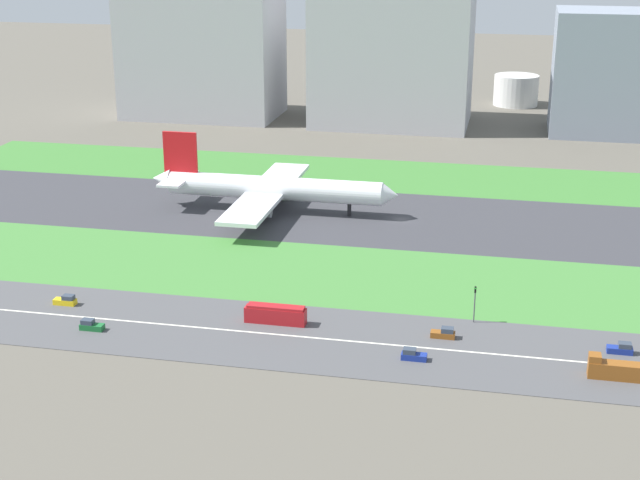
% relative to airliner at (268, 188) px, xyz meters
% --- Properties ---
extents(ground_plane, '(800.00, 800.00, 0.00)m').
position_rel_airliner_xyz_m(ground_plane, '(34.49, -0.00, -6.23)').
color(ground_plane, '#5B564C').
extents(runway, '(280.00, 46.00, 0.10)m').
position_rel_airliner_xyz_m(runway, '(34.49, -0.00, -6.18)').
color(runway, '#38383D').
rests_on(runway, ground_plane).
extents(grass_median_north, '(280.00, 36.00, 0.10)m').
position_rel_airliner_xyz_m(grass_median_north, '(34.49, 41.00, -6.18)').
color(grass_median_north, '#3D7A33').
rests_on(grass_median_north, ground_plane).
extents(grass_median_south, '(280.00, 36.00, 0.10)m').
position_rel_airliner_xyz_m(grass_median_south, '(34.49, -41.00, -6.18)').
color(grass_median_south, '#427F38').
rests_on(grass_median_south, ground_plane).
extents(highway, '(280.00, 28.00, 0.10)m').
position_rel_airliner_xyz_m(highway, '(34.49, -73.00, -6.18)').
color(highway, '#4C4C4F').
rests_on(highway, ground_plane).
extents(highway_centerline, '(266.00, 0.50, 0.01)m').
position_rel_airliner_xyz_m(highway_centerline, '(34.49, -73.00, -6.13)').
color(highway_centerline, silver).
rests_on(highway_centerline, highway).
extents(airliner, '(65.00, 56.00, 19.70)m').
position_rel_airliner_xyz_m(airliner, '(0.00, 0.00, 0.00)').
color(airliner, white).
rests_on(airliner, runway).
extents(car_4, '(4.40, 1.80, 2.00)m').
position_rel_airliner_xyz_m(car_4, '(-13.11, -78.00, -5.31)').
color(car_4, '#19662D').
rests_on(car_4, highway).
extents(bus_1, '(11.60, 2.50, 3.50)m').
position_rel_airliner_xyz_m(bus_1, '(19.50, -68.00, -4.41)').
color(bus_1, '#B2191E').
rests_on(bus_1, highway).
extents(truck_0, '(8.40, 2.50, 4.00)m').
position_rel_airliner_xyz_m(truck_0, '(79.45, -78.00, -4.56)').
color(truck_0, brown).
rests_on(truck_0, highway).
extents(car_3, '(4.40, 1.80, 2.00)m').
position_rel_airliner_xyz_m(car_3, '(46.46, -78.00, -5.31)').
color(car_3, navy).
rests_on(car_3, highway).
extents(car_1, '(4.40, 1.80, 2.00)m').
position_rel_airliner_xyz_m(car_1, '(-23.04, -68.00, -5.31)').
color(car_1, yellow).
rests_on(car_1, highway).
extents(car_5, '(4.40, 1.80, 2.00)m').
position_rel_airliner_xyz_m(car_5, '(81.80, -68.00, -5.31)').
color(car_5, navy).
rests_on(car_5, highway).
extents(car_2, '(4.40, 1.80, 2.00)m').
position_rel_airliner_xyz_m(car_2, '(50.98, -68.00, -5.31)').
color(car_2, brown).
rests_on(car_2, highway).
extents(traffic_light, '(0.36, 0.50, 7.20)m').
position_rel_airliner_xyz_m(traffic_light, '(55.87, -60.01, -1.94)').
color(traffic_light, '#4C4C51').
rests_on(traffic_light, highway).
extents(terminal_building, '(56.72, 34.15, 49.98)m').
position_rel_airliner_xyz_m(terminal_building, '(-55.51, 114.00, 18.76)').
color(terminal_building, '#B2B2B7').
rests_on(terminal_building, ground_plane).
extents(hangar_building, '(55.72, 37.61, 53.13)m').
position_rel_airliner_xyz_m(hangar_building, '(16.37, 114.00, 20.33)').
color(hangar_building, '#B2B2B7').
rests_on(hangar_building, ground_plane).
extents(office_tower, '(55.69, 30.52, 42.16)m').
position_rel_airliner_xyz_m(office_tower, '(100.40, 114.00, 14.85)').
color(office_tower, gray).
rests_on(office_tower, ground_plane).
extents(fuel_tank_west, '(17.62, 17.62, 12.07)m').
position_rel_airliner_xyz_m(fuel_tank_west, '(60.50, 159.00, -0.20)').
color(fuel_tank_west, silver).
rests_on(fuel_tank_west, ground_plane).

